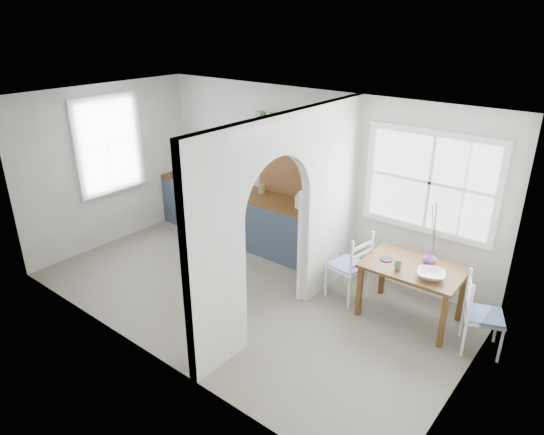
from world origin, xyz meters
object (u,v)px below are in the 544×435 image
Objects in this scene: dining_table at (410,292)px; chair_left at (348,264)px; vase at (430,258)px; chair_right at (484,315)px; kettle at (299,201)px.

dining_table is 0.88m from chair_left.
chair_left is at bearing -168.99° from vase.
kettle is at bearing 59.50° from chair_right.
kettle is (-2.89, 0.44, 0.55)m from chair_right.
chair_left is 1.06× the size of chair_right.
chair_right reaches higher than dining_table.
chair_left is at bearing 67.20° from chair_right.
chair_right is at bearing 98.40° from chair_left.
chair_left reaches higher than chair_right.
chair_right is at bearing -16.25° from vase.
chair_left reaches higher than vase.
chair_left is 5.43× the size of vase.
dining_table is 0.91m from chair_right.
vase is at bearing 47.72° from dining_table.
dining_table is at bearing 102.43° from chair_left.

